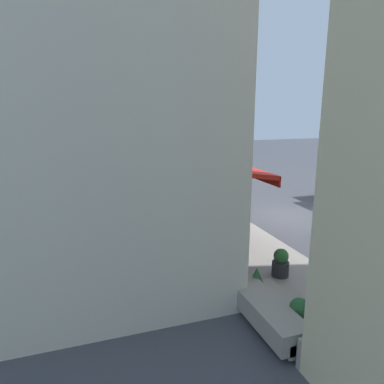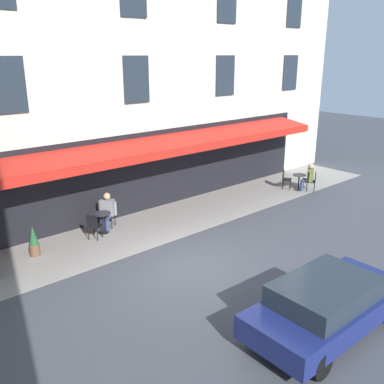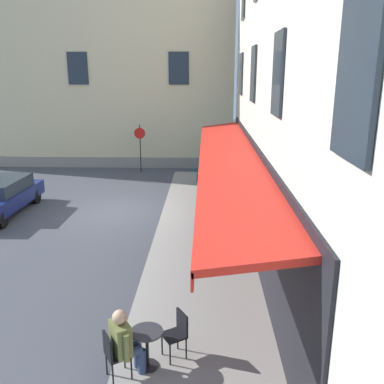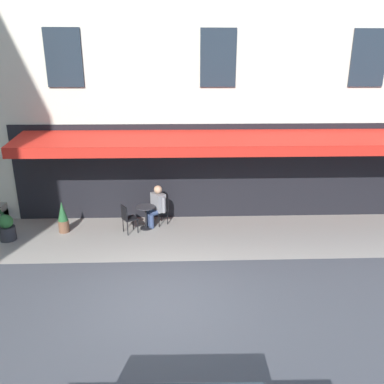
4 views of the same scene
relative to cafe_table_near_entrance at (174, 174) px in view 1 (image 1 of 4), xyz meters
name	(u,v)px [view 1 (image 1 of 4)]	position (x,y,z in m)	size (l,w,h in m)	color
ground_plane	(285,217)	(8.85, 2.45, -0.49)	(70.00, 70.00, 0.00)	#42444C
sidewalk_cafe_terrace	(188,205)	(5.60, -0.95, -0.49)	(20.50, 3.20, 0.01)	gray
cafe_building_facade	(38,34)	(4.85, -7.04, 7.00)	(20.00, 10.70, 15.00)	beige
back_alley_steps	(277,313)	(15.45, -2.15, -0.25)	(2.40, 1.75, 0.60)	gray
cafe_table_near_entrance	(174,174)	(0.00, 0.00, 0.00)	(0.60, 0.60, 0.75)	black
cafe_chair_black_by_window	(181,172)	(-0.33, 0.54, 0.06)	(0.55, 0.55, 0.91)	black
cafe_chair_black_back_row	(168,175)	(0.33, -0.54, 0.06)	(0.55, 0.55, 0.91)	black
cafe_table_mid_terrace	(204,219)	(9.48, -1.55, 0.00)	(0.60, 0.60, 0.75)	black
cafe_chair_black_kerbside	(218,221)	(10.02, -1.22, 0.06)	(0.55, 0.55, 0.91)	black
cafe_chair_black_corner_left	(190,215)	(8.98, -1.94, 0.06)	(0.56, 0.56, 0.91)	black
seated_patron_in_olive	(179,170)	(-0.22, 0.35, 0.21)	(0.63, 0.65, 1.32)	navy
seated_companion_in_grey	(195,212)	(9.15, -1.81, 0.22)	(0.67, 0.66, 1.35)	navy
potted_plant_entrance_right	(239,243)	(12.04, -1.37, 0.00)	(0.32, 0.32, 1.01)	brown
potted_plant_entrance_left	(256,284)	(14.42, -2.09, -0.08)	(0.48, 0.48, 0.84)	#4C4C51
potted_plant_mid_terrace	(281,263)	(13.55, -0.84, -0.12)	(0.47, 0.47, 0.80)	#2D2D33
potted_plant_by_steps	(299,316)	(15.87, -1.91, -0.12)	(0.43, 0.43, 0.77)	#2D2D33
parked_car_navy	(361,191)	(8.49, 6.84, 0.22)	(4.33, 1.88, 1.33)	navy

